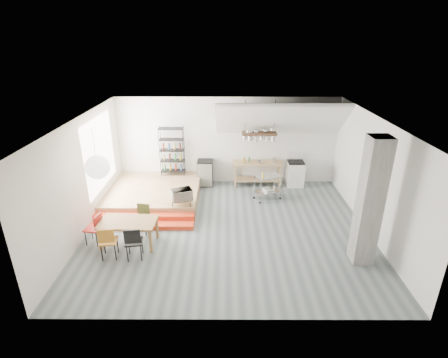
{
  "coord_description": "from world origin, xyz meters",
  "views": [
    {
      "loc": [
        -0.08,
        -8.81,
        5.25
      ],
      "look_at": [
        -0.11,
        0.8,
        1.23
      ],
      "focal_mm": 28.0,
      "sensor_mm": 36.0,
      "label": 1
    }
  ],
  "objects_px": {
    "stove": "(295,173)",
    "dining_table": "(128,224)",
    "rolling_cart": "(268,184)",
    "mini_fridge": "(205,173)"
  },
  "relations": [
    {
      "from": "dining_table",
      "to": "mini_fridge",
      "type": "height_order",
      "value": "mini_fridge"
    },
    {
      "from": "rolling_cart",
      "to": "dining_table",
      "type": "bearing_deg",
      "value": -169.17
    },
    {
      "from": "rolling_cart",
      "to": "stove",
      "type": "bearing_deg",
      "value": 22.06
    },
    {
      "from": "dining_table",
      "to": "rolling_cart",
      "type": "bearing_deg",
      "value": 37.91
    },
    {
      "from": "dining_table",
      "to": "mini_fridge",
      "type": "distance_m",
      "value": 4.41
    },
    {
      "from": "stove",
      "to": "mini_fridge",
      "type": "xyz_separation_m",
      "value": [
        -3.32,
        0.04,
        -0.01
      ]
    },
    {
      "from": "mini_fridge",
      "to": "dining_table",
      "type": "bearing_deg",
      "value": -114.29
    },
    {
      "from": "dining_table",
      "to": "rolling_cart",
      "type": "relative_size",
      "value": 1.57
    },
    {
      "from": "stove",
      "to": "rolling_cart",
      "type": "xyz_separation_m",
      "value": [
        -1.14,
        -1.19,
        0.07
      ]
    },
    {
      "from": "stove",
      "to": "dining_table",
      "type": "distance_m",
      "value": 6.49
    }
  ]
}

